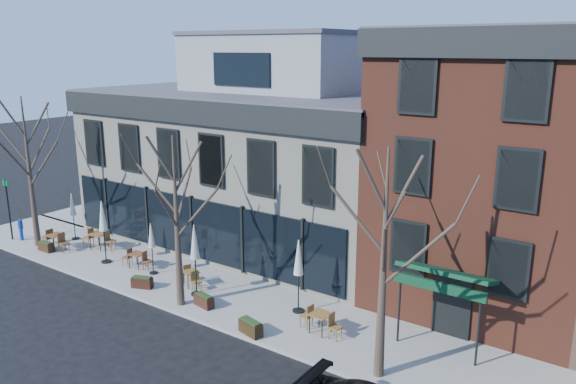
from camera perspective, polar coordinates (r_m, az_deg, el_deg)
The scene contains 24 objects.
ground at distance 28.60m, azimuth -9.43°, elevation -7.13°, with size 120.00×120.00×0.00m, color black.
sidewalk_front at distance 25.06m, azimuth -7.50°, elevation -10.08°, with size 33.50×4.70×0.15m, color gray.
sidewalk_side at distance 40.36m, azimuth -14.96°, elevation -0.90°, with size 4.50×12.00×0.15m, color gray.
corner_building at distance 30.90m, azimuth -3.12°, elevation 3.80°, with size 18.39×10.39×11.10m.
red_brick_building at distance 24.95m, azimuth 20.81°, elevation 2.43°, with size 8.20×11.78×11.18m.
tree_corner at distance 32.08m, azimuth -24.78°, elevation 2.01°, with size 3.93×3.98×7.92m.
tree_mid at distance 22.74m, azimuth -11.23°, elevation -2.80°, with size 3.50×3.55×7.04m.
tree_right at distance 17.60m, azimuth 9.71°, elevation -7.13°, with size 3.72×3.77×7.48m.
sign_pole at distance 34.14m, azimuth -26.54°, elevation -1.26°, with size 0.50×0.10×3.40m.
call_box at distance 34.11m, azimuth -25.50°, elevation -3.40°, with size 0.24×0.24×1.22m.
cafe_set_0 at distance 31.88m, azimuth -22.53°, elevation -4.53°, with size 1.89×0.76×1.00m.
cafe_set_1 at distance 31.21m, azimuth -18.64°, elevation -4.53°, with size 2.02×0.94×1.04m.
cafe_set_2 at distance 28.08m, azimuth -15.07°, elevation -6.55°, with size 1.72×0.77×0.88m.
cafe_set_3 at distance 25.52m, azimuth -9.82°, elevation -8.46°, with size 1.63×0.99×0.85m.
cafe_set_5 at distance 21.32m, azimuth 3.33°, elevation -12.93°, with size 1.83×0.79×0.95m.
umbrella_0 at distance 32.84m, azimuth -21.05°, elevation -1.44°, with size 0.41×0.41×2.59m.
umbrella_1 at distance 28.63m, azimuth -18.31°, elevation -2.66°, with size 0.50×0.50×3.13m.
umbrella_2 at distance 26.74m, azimuth -13.72°, elevation -4.58°, with size 0.40×0.40×2.47m.
umbrella_3 at distance 23.96m, azimuth -9.47°, elevation -5.42°, with size 0.50×0.50×3.14m.
umbrella_4 at distance 22.18m, azimuth 1.08°, elevation -7.06°, with size 0.49×0.49×3.04m.
planter_0 at distance 31.90m, azimuth -23.39°, elevation -5.10°, with size 0.91×0.39×0.51m.
planter_1 at distance 25.85m, azimuth -14.60°, elevation -8.85°, with size 1.00×0.69×0.52m.
planter_2 at distance 23.61m, azimuth -8.53°, elevation -10.84°, with size 0.98×0.53×0.52m.
planter_3 at distance 21.34m, azimuth -3.81°, elevation -13.54°, with size 1.07×0.62×0.56m.
Camera 1 is at (18.86, -18.79, 10.45)m, focal length 35.00 mm.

